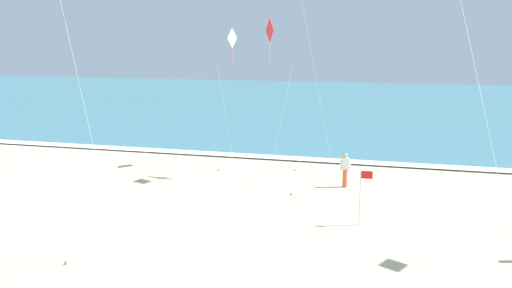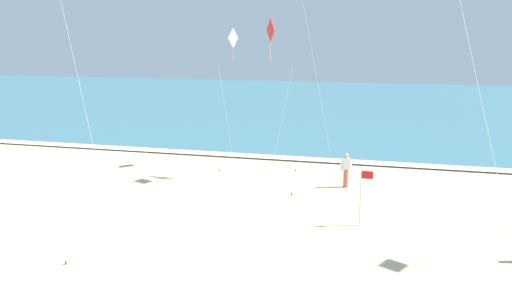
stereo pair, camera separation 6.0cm
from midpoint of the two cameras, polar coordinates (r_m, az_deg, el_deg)
The scene contains 6 objects.
ocean_water at distance 60.80m, azimuth 12.26°, elevation 3.93°, with size 160.00×60.00×0.08m, color teal.
shoreline_foam at distance 31.55m, azimuth 8.51°, elevation -1.70°, with size 160.00×1.13×0.01m, color white.
kite_diamond_scarlet_mid at distance 26.46m, azimuth 1.40°, elevation 10.73°, with size 1.96×2.91×7.63m.
kite_diamond_ivory_outer at distance 29.84m, azimuth -2.53°, elevation 10.02°, with size 0.42×2.09×7.25m.
bystander_white_top at distance 26.17m, azimuth 8.89°, elevation -2.58°, with size 0.48×0.27×1.59m.
lifeguard_flag at distance 20.78m, azimuth 10.50°, elevation -4.74°, with size 0.45×0.05×2.10m.
Camera 1 is at (3.91, -7.92, 6.62)m, focal length 39.78 mm.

